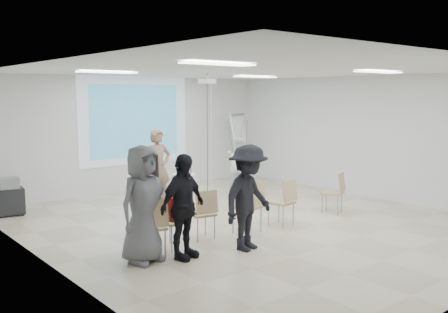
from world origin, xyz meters
TOP-DOWN VIEW (x-y plane):
  - floor at (0.00, 0.00)m, footprint 8.00×9.00m
  - ceiling at (0.00, 0.00)m, footprint 8.00×9.00m
  - wall_back at (0.00, 4.55)m, footprint 8.00×0.10m
  - wall_left at (-4.05, 0.00)m, footprint 0.10×9.00m
  - wall_right at (4.05, 0.00)m, footprint 0.10×9.00m
  - projection_halo at (0.00, 4.49)m, footprint 3.20×0.01m
  - projection_image at (0.00, 4.47)m, footprint 2.60×0.01m
  - pedestal_table at (0.12, 2.45)m, footprint 0.74×0.74m
  - player_left at (-0.53, 2.52)m, footprint 0.73×0.49m
  - player_right at (1.47, 1.92)m, footprint 0.98×0.88m
  - controller_left at (-0.35, 2.77)m, footprint 0.04×0.13m
  - controller_right at (1.29, 2.17)m, footprint 0.09×0.14m
  - chair_far_left at (-2.65, -0.66)m, footprint 0.54×0.57m
  - chair_left_mid at (-2.12, -0.48)m, footprint 0.53×0.55m
  - chair_left_inner at (-1.42, -0.36)m, footprint 0.48×0.51m
  - chair_center at (-0.52, -0.60)m, footprint 0.55×0.58m
  - chair_right_inner at (0.34, -0.63)m, footprint 0.49×0.51m
  - chair_right_far at (1.93, -0.61)m, footprint 0.56×0.58m
  - red_jacket at (-2.14, -0.63)m, footprint 0.41×0.19m
  - laptop at (-1.41, -0.26)m, footprint 0.36×0.28m
  - audience_left at (-2.27, -0.96)m, footprint 1.23×0.93m
  - audience_mid at (-1.20, -1.27)m, footprint 1.40×0.97m
  - audience_outer at (-2.83, -0.72)m, footprint 1.10×0.85m
  - flipchart_easel at (2.99, 3.75)m, footprint 0.82×0.65m
  - av_cart at (-3.48, 3.67)m, footprint 0.60×0.51m
  - ceiling_projector at (0.10, 1.49)m, footprint 0.30×0.25m
  - fluor_panel_nw at (-2.00, 2.00)m, footprint 1.20×0.30m
  - fluor_panel_ne at (2.00, 2.00)m, footprint 1.20×0.30m
  - fluor_panel_sw at (-2.00, -1.50)m, footprint 1.20×0.30m
  - fluor_panel_se at (2.00, -1.50)m, footprint 1.20×0.30m

SIDE VIEW (x-z plane):
  - floor at x=0.00m, z-range -0.10..0.00m
  - av_cart at x=-3.48m, z-range -0.03..0.78m
  - pedestal_table at x=0.12m, z-range 0.04..0.73m
  - laptop at x=-1.41m, z-range 0.46..0.49m
  - chair_right_far at x=1.93m, z-range 0.08..0.97m
  - chair_left_inner at x=-1.42m, z-range 0.08..0.97m
  - chair_left_mid at x=-2.12m, z-range 0.08..0.99m
  - chair_right_inner at x=0.34m, z-range 0.08..0.99m
  - chair_far_left at x=-2.65m, z-range 0.09..1.03m
  - chair_center at x=-0.52m, z-range 0.09..1.07m
  - red_jacket at x=-2.14m, z-range 0.53..0.91m
  - player_right at x=1.47m, z-range 0.00..1.66m
  - audience_left at x=-2.27m, z-range 0.00..1.88m
  - audience_mid at x=-1.20m, z-range 0.00..1.97m
  - player_left at x=-0.53m, z-range 0.00..1.98m
  - audience_outer at x=-2.83m, z-range 0.00..2.01m
  - controller_right at x=1.29m, z-range 1.10..1.14m
  - controller_left at x=-0.35m, z-range 1.29..1.33m
  - flipchart_easel at x=2.99m, z-range 0.47..2.45m
  - wall_back at x=0.00m, z-range 0.00..3.00m
  - wall_left at x=-4.05m, z-range 0.00..3.00m
  - wall_right at x=4.05m, z-range 0.00..3.00m
  - projection_halo at x=0.00m, z-range 0.70..3.00m
  - projection_image at x=0.00m, z-range 0.90..2.80m
  - ceiling_projector at x=0.10m, z-range 1.19..4.19m
  - fluor_panel_nw at x=-2.00m, z-range 2.96..2.98m
  - fluor_panel_ne at x=2.00m, z-range 2.96..2.98m
  - fluor_panel_sw at x=-2.00m, z-range 2.96..2.98m
  - fluor_panel_se at x=2.00m, z-range 2.96..2.98m
  - ceiling at x=0.00m, z-range 3.00..3.10m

